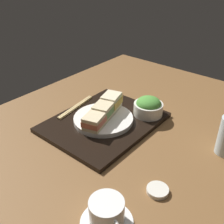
{
  "coord_description": "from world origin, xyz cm",
  "views": [
    {
      "loc": [
        59.23,
        48.63,
        55.25
      ],
      "look_at": [
        -5.5,
        -5.25,
        5.0
      ],
      "focal_mm": 43.41,
      "sensor_mm": 36.0,
      "label": 1
    }
  ],
  "objects": [
    {
      "name": "ground_plane",
      "position": [
        0.0,
        0.0,
        -1.5
      ],
      "size": [
        140.0,
        100.0,
        3.0
      ],
      "primitive_type": "cube",
      "color": "brown"
    },
    {
      "name": "serving_tray",
      "position": [
        -3.37,
        -7.36,
        0.81
      ],
      "size": [
        41.16,
        32.97,
        1.62
      ],
      "primitive_type": "cube",
      "color": "black",
      "rests_on": "ground_plane"
    },
    {
      "name": "sandwich_plate",
      "position": [
        -2.9,
        -7.2,
        2.47
      ],
      "size": [
        21.7,
        21.7,
        1.71
      ],
      "primitive_type": "cylinder",
      "color": "white",
      "rests_on": "serving_tray"
    },
    {
      "name": "sandwich_near",
      "position": [
        -9.7,
        -9.07,
        6.22
      ],
      "size": [
        9.4,
        8.28,
        5.79
      ],
      "color": "beige",
      "rests_on": "sandwich_plate"
    },
    {
      "name": "sandwich_middle",
      "position": [
        -2.9,
        -7.2,
        5.94
      ],
      "size": [
        8.89,
        7.77,
        5.23
      ],
      "color": "beige",
      "rests_on": "sandwich_plate"
    },
    {
      "name": "sandwich_far",
      "position": [
        3.9,
        -5.32,
        5.63
      ],
      "size": [
        9.04,
        8.04,
        4.6
      ],
      "color": "beige",
      "rests_on": "sandwich_plate"
    },
    {
      "name": "salad_bowl",
      "position": [
        -17.44,
        2.62,
        4.92
      ],
      "size": [
        11.01,
        11.01,
        7.14
      ],
      "color": "silver",
      "rests_on": "serving_tray"
    },
    {
      "name": "chopsticks_pair",
      "position": [
        -3.21,
        -22.14,
        1.97
      ],
      "size": [
        20.41,
        4.5,
        0.7
      ],
      "color": "tan",
      "rests_on": "serving_tray"
    },
    {
      "name": "coffee_cup",
      "position": [
        28.22,
        21.28,
        3.28
      ],
      "size": [
        12.71,
        12.83,
        7.08
      ],
      "color": "white",
      "rests_on": "ground_plane"
    },
    {
      "name": "small_sauce_dish",
      "position": [
        12.3,
        25.31,
        0.62
      ],
      "size": [
        5.94,
        5.94,
        1.23
      ],
      "primitive_type": "cylinder",
      "color": "silver",
      "rests_on": "ground_plane"
    }
  ]
}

